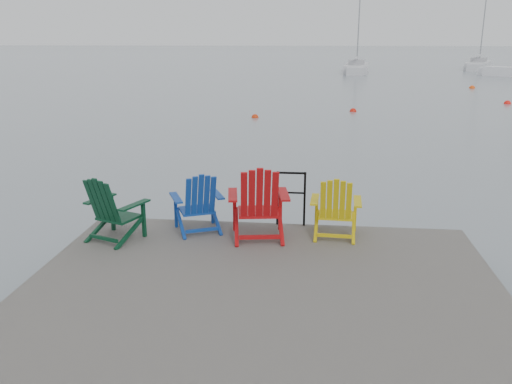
# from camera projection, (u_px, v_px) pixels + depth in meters

# --- Properties ---
(ground) EXTENTS (400.00, 400.00, 0.00)m
(ground) POSITION_uv_depth(u_px,v_px,m) (261.00, 327.00, 6.74)
(ground) COLOR gray
(ground) RESTS_ON ground
(dock) EXTENTS (6.00, 5.00, 1.40)m
(dock) POSITION_uv_depth(u_px,v_px,m) (261.00, 302.00, 6.65)
(dock) COLOR #33302D
(dock) RESTS_ON ground
(handrail) EXTENTS (0.48, 0.04, 0.90)m
(handrail) POSITION_uv_depth(u_px,v_px,m) (291.00, 193.00, 8.77)
(handrail) COLOR black
(handrail) RESTS_ON dock
(chair_green) EXTENTS (0.97, 0.93, 1.00)m
(chair_green) POSITION_uv_depth(u_px,v_px,m) (112.00, 208.00, 8.12)
(chair_green) COLOR #09311C
(chair_green) RESTS_ON dock
(chair_blue) EXTENTS (0.95, 0.91, 0.97)m
(chair_blue) POSITION_uv_depth(u_px,v_px,m) (198.00, 202.00, 8.48)
(chair_blue) COLOR navy
(chair_blue) RESTS_ON dock
(chair_red) EXTENTS (1.01, 0.95, 1.15)m
(chair_red) POSITION_uv_depth(u_px,v_px,m) (259.00, 202.00, 8.17)
(chair_red) COLOR #A70C0E
(chair_red) RESTS_ON dock
(chair_yellow) EXTENTS (0.80, 0.75, 0.97)m
(chair_yellow) POSITION_uv_depth(u_px,v_px,m) (336.00, 207.00, 8.26)
(chair_yellow) COLOR gold
(chair_yellow) RESTS_ON dock
(sailboat_near) EXTENTS (3.03, 8.63, 11.67)m
(sailboat_near) POSITION_uv_depth(u_px,v_px,m) (356.00, 69.00, 53.70)
(sailboat_near) COLOR silver
(sailboat_near) RESTS_ON ground
(sailboat_mid) EXTENTS (4.92, 8.49, 11.42)m
(sailboat_mid) POSITION_uv_depth(u_px,v_px,m) (478.00, 66.00, 59.00)
(sailboat_mid) COLOR silver
(sailboat_mid) RESTS_ON ground
(buoy_a) EXTENTS (0.33, 0.33, 0.33)m
(buoy_a) POSITION_uv_depth(u_px,v_px,m) (353.00, 112.00, 25.95)
(buoy_a) COLOR red
(buoy_a) RESTS_ON ground
(buoy_b) EXTENTS (0.32, 0.32, 0.32)m
(buoy_b) POSITION_uv_depth(u_px,v_px,m) (255.00, 118.00, 24.03)
(buoy_b) COLOR red
(buoy_b) RESTS_ON ground
(buoy_c) EXTENTS (0.37, 0.37, 0.37)m
(buoy_c) POSITION_uv_depth(u_px,v_px,m) (507.00, 104.00, 28.88)
(buoy_c) COLOR red
(buoy_c) RESTS_ON ground
(buoy_d) EXTENTS (0.40, 0.40, 0.40)m
(buoy_d) POSITION_uv_depth(u_px,v_px,m) (472.00, 88.00, 37.49)
(buoy_d) COLOR #F14B0E
(buoy_d) RESTS_ON ground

